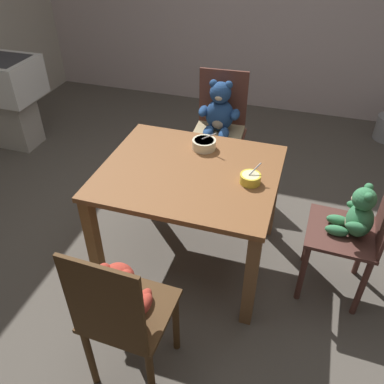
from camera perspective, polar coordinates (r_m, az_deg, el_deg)
name	(u,v)px	position (r m, az deg, el deg)	size (l,w,h in m)	color
ground_plane	(190,257)	(2.83, -0.31, -9.19)	(5.20, 5.20, 0.04)	#544E46
dining_table	(190,186)	(2.43, -0.35, 0.83)	(1.04, 0.89, 0.71)	brown
teddy_chair_near_right	(355,224)	(2.43, 22.19, -4.27)	(0.41, 0.41, 0.86)	#502D26
teddy_chair_near_front	(123,306)	(1.86, -9.84, -15.61)	(0.40, 0.39, 0.95)	#472E16
teddy_chair_far_center	(219,121)	(3.17, 3.85, 10.10)	(0.44, 0.43, 0.94)	brown
porridge_bowl_yellow_near_right	(250,178)	(2.26, 8.29, 1.92)	(0.12, 0.12, 0.11)	yellow
porridge_bowl_cream_far_center	(204,144)	(2.55, 1.73, 6.85)	(0.16, 0.15, 0.13)	beige
sink_basin	(8,91)	(4.14, -24.67, 12.92)	(0.56, 0.47, 0.85)	#B7B2A8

